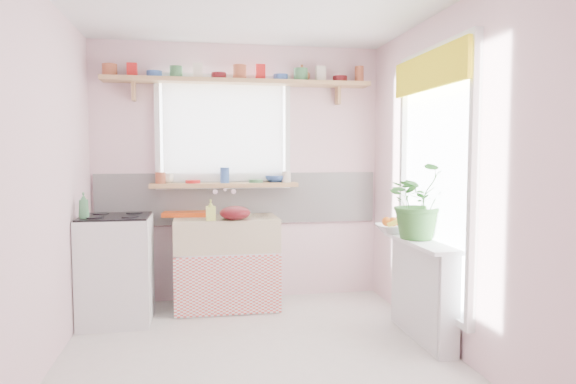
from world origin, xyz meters
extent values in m
plane|color=silver|center=(0.00, 0.00, 0.00)|extent=(3.20, 3.20, 0.00)
plane|color=silver|center=(0.00, 1.60, 1.25)|extent=(2.80, 0.00, 2.80)
plane|color=silver|center=(0.00, -1.60, 1.25)|extent=(2.80, 0.00, 2.80)
plane|color=silver|center=(-1.40, 0.00, 1.25)|extent=(0.00, 3.20, 3.20)
plane|color=silver|center=(1.40, 0.00, 1.25)|extent=(0.00, 3.20, 3.20)
cube|color=white|center=(0.00, 1.59, 1.00)|extent=(2.74, 0.03, 0.50)
cube|color=pink|center=(0.00, 1.58, 0.80)|extent=(2.74, 0.02, 0.12)
cube|color=white|center=(-0.15, 1.60, 1.65)|extent=(1.20, 0.01, 1.00)
cube|color=white|center=(-0.15, 1.53, 1.65)|extent=(1.15, 0.02, 0.95)
cube|color=white|center=(1.40, 0.20, 1.25)|extent=(0.01, 1.10, 1.90)
cube|color=yellow|center=(1.31, 0.20, 2.06)|extent=(0.03, 1.20, 0.28)
cube|color=white|center=(-0.15, 1.30, 0.28)|extent=(0.85, 0.55, 0.55)
cube|color=#DF4C41|center=(-0.15, 1.02, 0.28)|extent=(0.95, 0.02, 0.53)
cube|color=beige|center=(-0.15, 1.30, 0.70)|extent=(0.95, 0.55, 0.30)
cylinder|color=silver|center=(-0.15, 1.55, 1.10)|extent=(0.03, 0.22, 0.03)
cube|color=white|center=(-1.10, 1.05, 0.45)|extent=(0.58, 0.58, 0.90)
cube|color=black|center=(-1.10, 1.05, 0.91)|extent=(0.56, 0.56, 0.02)
cylinder|color=black|center=(-1.24, 0.91, 0.92)|extent=(0.14, 0.14, 0.01)
cylinder|color=black|center=(-0.96, 0.91, 0.92)|extent=(0.14, 0.14, 0.01)
cylinder|color=black|center=(-1.24, 1.19, 0.92)|extent=(0.14, 0.14, 0.01)
cylinder|color=black|center=(-0.96, 1.19, 0.92)|extent=(0.14, 0.14, 0.01)
cube|color=white|center=(1.30, 0.20, 0.38)|extent=(0.15, 0.90, 0.75)
cube|color=white|center=(1.27, 0.20, 0.76)|extent=(0.22, 0.95, 0.03)
cube|color=tan|center=(-0.15, 1.48, 1.14)|extent=(1.40, 0.22, 0.04)
cube|color=tan|center=(0.00, 1.47, 2.12)|extent=(2.52, 0.24, 0.04)
cylinder|color=#A55133|center=(-1.18, 1.47, 2.20)|extent=(0.11, 0.11, 0.12)
cylinder|color=red|center=(-0.98, 1.47, 2.20)|extent=(0.11, 0.11, 0.12)
cylinder|color=#3359A5|center=(-0.79, 1.47, 2.17)|extent=(0.11, 0.11, 0.06)
cylinder|color=#3F7F4C|center=(-0.59, 1.47, 2.20)|extent=(0.11, 0.11, 0.12)
cylinder|color=silver|center=(-0.39, 1.47, 2.20)|extent=(0.11, 0.11, 0.12)
cylinder|color=#590F14|center=(-0.20, 1.47, 2.17)|extent=(0.11, 0.11, 0.06)
cylinder|color=#A55133|center=(0.00, 1.47, 2.20)|extent=(0.11, 0.11, 0.12)
cylinder|color=red|center=(0.20, 1.47, 2.20)|extent=(0.11, 0.11, 0.12)
cylinder|color=#3359A5|center=(0.39, 1.47, 2.17)|extent=(0.11, 0.11, 0.06)
cylinder|color=#3F7F4C|center=(0.59, 1.47, 2.20)|extent=(0.11, 0.11, 0.12)
cylinder|color=silver|center=(0.79, 1.47, 2.20)|extent=(0.11, 0.11, 0.12)
cylinder|color=#590F14|center=(0.98, 1.47, 2.17)|extent=(0.11, 0.11, 0.06)
cylinder|color=#A55133|center=(1.18, 1.47, 2.20)|extent=(0.11, 0.11, 0.12)
cylinder|color=#A55133|center=(-0.77, 1.48, 1.22)|extent=(0.11, 0.11, 0.12)
cylinder|color=red|center=(-0.46, 1.48, 1.22)|extent=(0.11, 0.11, 0.12)
cylinder|color=#3359A5|center=(-0.15, 1.48, 1.19)|extent=(0.11, 0.11, 0.06)
cylinder|color=#3F7F4C|center=(0.16, 1.48, 1.22)|extent=(0.11, 0.11, 0.12)
cylinder|color=silver|center=(0.47, 1.48, 1.22)|extent=(0.11, 0.11, 0.12)
cube|color=#EA4F14|center=(-0.53, 1.50, 0.87)|extent=(0.43, 0.34, 0.04)
ellipsoid|color=#5D1016|center=(-0.08, 1.10, 0.91)|extent=(0.31, 0.31, 0.12)
imported|color=#36712D|center=(1.29, 0.28, 1.07)|extent=(0.54, 0.47, 0.59)
imported|color=silver|center=(1.21, 0.60, 0.81)|extent=(0.30, 0.30, 0.07)
imported|color=#37702D|center=(1.33, 0.23, 0.89)|extent=(0.13, 0.10, 0.23)
imported|color=#D8E967|center=(-0.30, 1.10, 0.94)|extent=(0.09, 0.09, 0.19)
imported|color=white|center=(-0.69, 1.54, 1.21)|extent=(0.15, 0.15, 0.09)
imported|color=#30519C|center=(0.35, 1.54, 1.19)|extent=(0.28, 0.28, 0.07)
imported|color=#9C5830|center=(0.61, 1.53, 2.22)|extent=(0.19, 0.19, 0.17)
imported|color=#458B57|center=(-1.32, 0.90, 1.02)|extent=(0.10, 0.10, 0.21)
sphere|color=orange|center=(1.21, 0.60, 0.87)|extent=(0.08, 0.08, 0.08)
sphere|color=orange|center=(1.27, 0.63, 0.87)|extent=(0.08, 0.08, 0.08)
sphere|color=orange|center=(1.16, 0.62, 0.87)|extent=(0.08, 0.08, 0.08)
cylinder|color=yellow|center=(1.23, 0.55, 0.88)|extent=(0.18, 0.04, 0.10)
camera|label=1|loc=(-0.41, -3.46, 1.44)|focal=32.00mm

